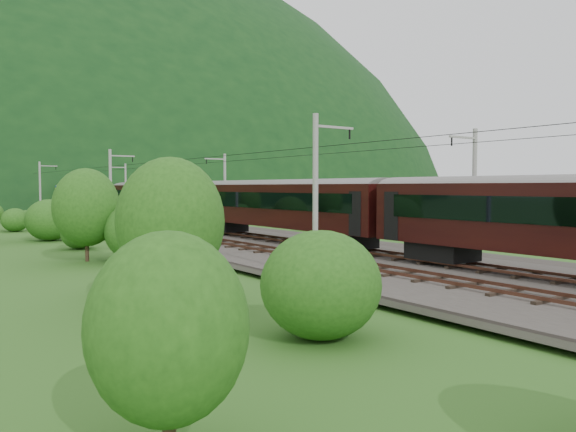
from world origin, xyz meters
TOP-DOWN VIEW (x-y plane):
  - ground at (0.00, 0.00)m, footprint 600.00×600.00m
  - railbed at (0.00, 10.00)m, footprint 14.00×220.00m
  - track_left at (-2.40, 10.00)m, footprint 2.40×220.00m
  - track_right at (2.40, 10.00)m, footprint 2.40×220.00m
  - catenary_left at (-6.12, 32.00)m, footprint 2.54×192.28m
  - catenary_right at (6.12, 32.00)m, footprint 2.54×192.28m
  - overhead_wires at (0.00, 10.00)m, footprint 4.83×198.00m
  - train at (2.40, 3.07)m, footprint 3.32×158.50m
  - hazard_post_near at (-0.69, 22.04)m, footprint 0.16×0.16m
  - hazard_post_far at (0.03, 69.07)m, footprint 0.15×0.15m
  - signal at (-4.85, 57.25)m, footprint 0.25×0.25m
  - vegetation_left at (-14.00, 15.70)m, footprint 13.20×148.85m
  - vegetation_right at (12.60, 17.29)m, footprint 7.49×104.31m

SIDE VIEW (x-z plane):
  - ground at x=0.00m, z-range 0.00..0.00m
  - railbed at x=0.00m, z-range 0.00..0.30m
  - track_left at x=-2.40m, z-range 0.24..0.51m
  - track_right at x=2.40m, z-range 0.24..0.51m
  - hazard_post_far at x=0.03m, z-range 0.30..1.69m
  - hazard_post_near at x=-0.69m, z-range 0.30..1.77m
  - vegetation_right at x=12.60m, z-range -0.32..2.83m
  - signal at x=-4.85m, z-range 0.50..2.78m
  - vegetation_left at x=-14.00m, z-range -0.81..5.99m
  - train at x=2.40m, z-range 0.98..6.77m
  - catenary_left at x=-6.12m, z-range 0.50..8.50m
  - catenary_right at x=6.12m, z-range 0.50..8.50m
  - overhead_wires at x=0.00m, z-range 7.08..7.12m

